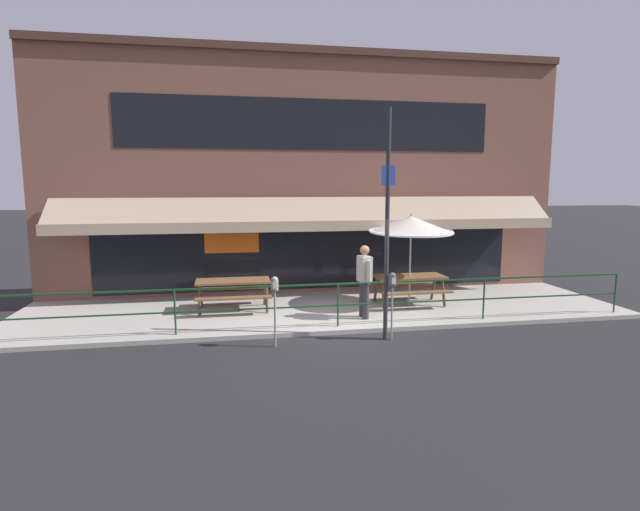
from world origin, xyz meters
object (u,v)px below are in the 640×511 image
picnic_table_left (233,286)px  parking_meter_near (275,290)px  pedestrian_walking (364,278)px  street_sign_pole (387,224)px  picnic_table_centre (409,282)px  parking_meter_far (392,286)px  patio_umbrella_centre (411,225)px

picnic_table_left → parking_meter_near: size_ratio=1.27×
pedestrian_walking → street_sign_pole: size_ratio=0.36×
picnic_table_centre → pedestrian_walking: bearing=-144.9°
pedestrian_walking → parking_meter_far: 1.45m
patio_umbrella_centre → picnic_table_left: bearing=177.2°
picnic_table_left → street_sign_pole: bearing=-40.1°
patio_umbrella_centre → pedestrian_walking: 2.14m
picnic_table_centre → patio_umbrella_centre: (0.00, -0.01, 1.47)m
pedestrian_walking → patio_umbrella_centre: bearing=34.8°
picnic_table_left → patio_umbrella_centre: 4.74m
parking_meter_far → picnic_table_centre: bearing=62.5°
patio_umbrella_centre → parking_meter_far: 2.98m
picnic_table_centre → parking_meter_far: parking_meter_far is taller
picnic_table_centre → patio_umbrella_centre: size_ratio=0.76×
picnic_table_left → parking_meter_far: size_ratio=1.27×
picnic_table_centre → parking_meter_near: (-3.71, -2.51, 0.44)m
parking_meter_near → patio_umbrella_centre: bearing=33.9°
patio_umbrella_centre → picnic_table_centre: bearing=90.0°
pedestrian_walking → picnic_table_left: bearing=157.3°
street_sign_pole → parking_meter_near: bearing=-177.2°
parking_meter_far → patio_umbrella_centre: bearing=62.3°
patio_umbrella_centre → parking_meter_near: size_ratio=1.67×
pedestrian_walking → parking_meter_near: bearing=-146.6°
parking_meter_near → pedestrian_walking: bearing=33.4°
picnic_table_centre → picnic_table_left: bearing=177.4°
parking_meter_far → picnic_table_left: bearing=139.9°
parking_meter_far → street_sign_pole: size_ratio=0.30×
picnic_table_left → picnic_table_centre: 4.50m
street_sign_pole → parking_meter_far: bearing=-42.1°
picnic_table_left → street_sign_pole: (3.09, -2.60, 1.70)m
picnic_table_centre → patio_umbrella_centre: 1.47m
picnic_table_left → patio_umbrella_centre: patio_umbrella_centre is taller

